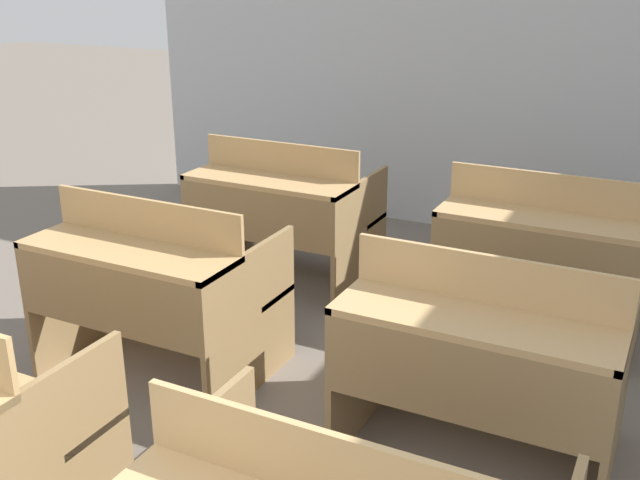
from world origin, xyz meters
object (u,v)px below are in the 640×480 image
(bench_second_left, at_px, (156,285))
(bench_third_left, at_px, (284,210))
(bench_third_right, at_px, (543,251))
(bench_second_right, at_px, (483,357))

(bench_second_left, relative_size, bench_third_left, 1.00)
(bench_second_left, bearing_deg, bench_third_right, 39.52)
(bench_third_left, relative_size, bench_third_right, 1.00)
(bench_second_right, bearing_deg, bench_third_right, 90.73)
(bench_second_right, bearing_deg, bench_third_left, 141.65)
(bench_second_left, distance_m, bench_third_right, 2.07)
(bench_second_left, height_order, bench_third_left, same)
(bench_third_left, bearing_deg, bench_third_right, 0.30)
(bench_second_left, distance_m, bench_third_left, 1.31)
(bench_second_right, xyz_separation_m, bench_third_left, (-1.64, 1.29, 0.00))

